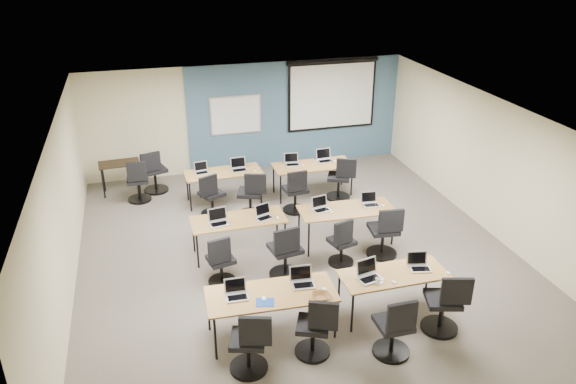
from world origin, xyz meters
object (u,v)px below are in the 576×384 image
object	(u,v)px
training_table_front_left	(271,296)
training_table_mid_left	(238,221)
training_table_mid_right	(346,211)
task_chair_10	(296,194)
task_chair_1	(315,332)
task_chair_4	(221,264)
laptop_0	(236,292)
laptop_5	(264,214)
laptop_9	(239,167)
spare_chair_a	(154,175)
training_table_back_right	(313,167)
task_chair_0	(250,347)
task_chair_5	(286,256)
laptop_10	(292,162)
laptop_11	(324,158)
laptop_6	(321,207)
training_table_back_left	(223,174)
task_chair_3	(445,307)
task_chair_2	(395,331)
task_chair_8	(211,198)
laptop_1	(302,280)
task_chair_7	(384,236)
whiteboard	(236,115)
laptop_4	(218,220)
task_chair_11	(340,182)
projector_screen	(332,91)
utility_table	(119,167)
laptop_8	(201,170)
task_chair_6	(342,246)
laptop_3	(419,265)
spare_chair_b	(138,184)
laptop_2	(369,274)
laptop_7	(370,202)
task_chair_9	(252,198)

from	to	relation	value
training_table_front_left	training_table_mid_left	size ratio (longest dim) A/B	1.09
training_table_mid_right	task_chair_10	size ratio (longest dim) A/B	1.80
task_chair_1	task_chair_4	world-z (taller)	task_chair_1
laptop_0	laptop_5	distance (m)	2.51
laptop_9	spare_chair_a	bearing A→B (deg)	150.26
task_chair_4	training_table_front_left	bearing A→B (deg)	-83.18
training_table_back_right	task_chair_0	world-z (taller)	task_chair_0
task_chair_5	laptop_10	world-z (taller)	task_chair_5
training_table_mid_right	laptop_11	size ratio (longest dim) A/B	5.10
task_chair_1	laptop_6	size ratio (longest dim) A/B	3.08
training_table_back_left	task_chair_3	world-z (taller)	task_chair_3
task_chair_3	training_table_front_left	bearing A→B (deg)	-178.00
task_chair_2	task_chair_8	bearing A→B (deg)	109.87
laptop_1	laptop_6	xyz separation A→B (m)	(1.06, 2.30, -0.00)
task_chair_2	laptop_5	distance (m)	3.52
training_table_mid_left	laptop_1	xyz separation A→B (m)	(0.53, -2.33, 0.11)
task_chair_7	whiteboard	bearing A→B (deg)	116.93
training_table_mid_right	training_table_back_left	world-z (taller)	same
laptop_4	laptop_11	distance (m)	3.75
whiteboard	task_chair_4	distance (m)	5.30
task_chair_2	laptop_4	bearing A→B (deg)	120.40
task_chair_10	task_chair_11	bearing A→B (deg)	12.35
projector_screen	utility_table	distance (m)	5.55
task_chair_11	training_table_back_right	bearing A→B (deg)	165.58
task_chair_2	laptop_5	size ratio (longest dim) A/B	3.27
task_chair_5	task_chair_3	bearing A→B (deg)	-56.23
laptop_4	laptop_8	xyz separation A→B (m)	(0.02, 2.47, -0.01)
task_chair_0	laptop_4	xyz separation A→B (m)	(0.08, 3.09, 0.37)
whiteboard	task_chair_6	world-z (taller)	whiteboard
whiteboard	task_chair_7	world-z (taller)	whiteboard
laptop_1	laptop_3	bearing A→B (deg)	3.68
training_table_mid_left	task_chair_3	size ratio (longest dim) A/B	1.68
training_table_front_left	task_chair_4	world-z (taller)	task_chair_4
task_chair_3	task_chair_10	distance (m)	4.59
laptop_0	task_chair_4	xyz separation A→B (m)	(-0.01, 1.45, -0.40)
laptop_4	utility_table	size ratio (longest dim) A/B	0.38
task_chair_2	whiteboard	bearing A→B (deg)	96.18
task_chair_11	spare_chair_b	xyz separation A→B (m)	(-4.42, 1.09, -0.01)
training_table_mid_right	laptop_5	distance (m)	1.61
task_chair_0	laptop_5	distance (m)	3.25
training_table_mid_right	laptop_8	world-z (taller)	laptop_8
laptop_3	task_chair_5	bearing A→B (deg)	155.25
task_chair_5	laptop_11	xyz separation A→B (m)	(1.86, 3.37, 0.36)
laptop_11	laptop_5	bearing A→B (deg)	-133.06
training_table_front_left	training_table_mid_right	size ratio (longest dim) A/B	1.05
laptop_2	task_chair_3	distance (m)	1.23
laptop_7	spare_chair_a	distance (m)	5.20
laptop_0	laptop_3	distance (m)	2.91
task_chair_5	task_chair_9	size ratio (longest dim) A/B	1.02
task_chair_5	task_chair_1	bearing A→B (deg)	-102.56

